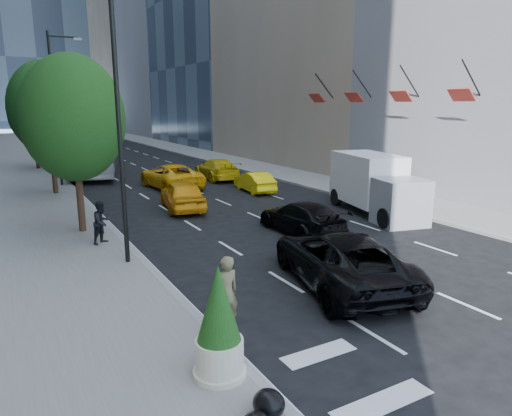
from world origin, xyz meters
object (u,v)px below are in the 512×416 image
black_sedan_mercedes (301,217)px  city_bus (94,150)px  planter_shrub (219,324)px  skateboarder (226,298)px  box_truck (375,184)px  black_sedan_lincoln (341,259)px

black_sedan_mercedes → city_bus: city_bus is taller
city_bus → planter_shrub: city_bus is taller
skateboarder → city_bus: bearing=-102.8°
black_sedan_mercedes → city_bus: size_ratio=0.36×
box_truck → planter_shrub: bearing=-130.6°
city_bus → planter_shrub: (-3.40, -31.75, -0.61)m
black_sedan_lincoln → box_truck: box_truck is taller
skateboarder → box_truck: size_ratio=0.28×
box_truck → black_sedan_mercedes: bearing=-154.2°
black_sedan_mercedes → box_truck: 5.57m
black_sedan_lincoln → box_truck: 10.17m
black_sedan_lincoln → city_bus: bearing=-71.5°
skateboarder → black_sedan_mercedes: (6.80, 6.56, -0.23)m
black_sedan_lincoln → planter_shrub: size_ratio=2.58×
box_truck → planter_shrub: box_truck is taller
box_truck → skateboarder: bearing=-133.9°
planter_shrub → city_bus: bearing=83.9°
skateboarder → planter_shrub: (-1.00, -1.74, 0.34)m
city_bus → box_truck: (9.79, -22.29, -0.35)m
skateboarder → black_sedan_mercedes: bearing=-144.2°
city_bus → planter_shrub: bearing=-83.1°
skateboarder → planter_shrub: bearing=51.9°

